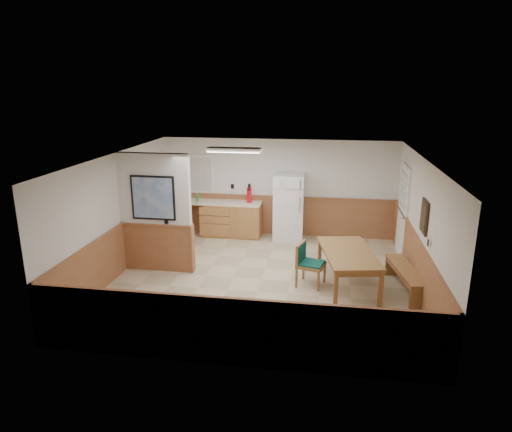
% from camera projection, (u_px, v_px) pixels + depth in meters
% --- Properties ---
extents(ground, '(6.00, 6.00, 0.00)m').
position_uv_depth(ground, '(262.00, 279.00, 9.27)').
color(ground, beige).
rests_on(ground, ground).
extents(ceiling, '(6.00, 6.00, 0.02)m').
position_uv_depth(ceiling, '(262.00, 157.00, 8.58)').
color(ceiling, silver).
rests_on(ceiling, back_wall).
extents(back_wall, '(6.00, 0.02, 2.50)m').
position_uv_depth(back_wall, '(278.00, 188.00, 11.77)').
color(back_wall, white).
rests_on(back_wall, ground).
extents(right_wall, '(0.02, 6.00, 2.50)m').
position_uv_depth(right_wall, '(421.00, 228.00, 8.49)').
color(right_wall, white).
rests_on(right_wall, ground).
extents(left_wall, '(0.02, 6.00, 2.50)m').
position_uv_depth(left_wall, '(117.00, 214.00, 9.36)').
color(left_wall, white).
rests_on(left_wall, ground).
extents(wainscot_back, '(6.00, 0.04, 1.00)m').
position_uv_depth(wainscot_back, '(278.00, 216.00, 11.96)').
color(wainscot_back, '#9D5F3E').
rests_on(wainscot_back, ground).
extents(wainscot_right, '(0.04, 6.00, 1.00)m').
position_uv_depth(wainscot_right, '(416.00, 265.00, 8.70)').
color(wainscot_right, '#9D5F3E').
rests_on(wainscot_right, ground).
extents(wainscot_left, '(0.04, 6.00, 1.00)m').
position_uv_depth(wainscot_left, '(121.00, 249.00, 9.57)').
color(wainscot_left, '#9D5F3E').
rests_on(wainscot_left, ground).
extents(partition_wall, '(1.50, 0.20, 2.50)m').
position_uv_depth(partition_wall, '(156.00, 214.00, 9.44)').
color(partition_wall, white).
rests_on(partition_wall, ground).
extents(kitchen_counter, '(2.20, 0.61, 1.00)m').
position_uv_depth(kitchen_counter, '(230.00, 218.00, 11.87)').
color(kitchen_counter, '#B16A3F').
rests_on(kitchen_counter, ground).
extents(exterior_door, '(0.07, 1.02, 2.15)m').
position_uv_depth(exterior_door, '(403.00, 211.00, 10.35)').
color(exterior_door, white).
rests_on(exterior_door, ground).
extents(kitchen_window, '(0.80, 0.04, 1.00)m').
position_uv_depth(kitchen_window, '(199.00, 174.00, 11.98)').
color(kitchen_window, white).
rests_on(kitchen_window, back_wall).
extents(wall_painting, '(0.04, 0.50, 0.60)m').
position_uv_depth(wall_painting, '(424.00, 217.00, 8.12)').
color(wall_painting, '#312113').
rests_on(wall_painting, right_wall).
extents(fluorescent_fixture, '(1.20, 0.30, 0.09)m').
position_uv_depth(fluorescent_fixture, '(234.00, 150.00, 9.94)').
color(fluorescent_fixture, white).
rests_on(fluorescent_fixture, ceiling).
extents(refrigerator, '(0.76, 0.73, 1.68)m').
position_uv_depth(refrigerator, '(289.00, 207.00, 11.49)').
color(refrigerator, white).
rests_on(refrigerator, ground).
extents(dining_table, '(1.23, 1.96, 0.75)m').
position_uv_depth(dining_table, '(348.00, 256.00, 8.72)').
color(dining_table, olive).
rests_on(dining_table, ground).
extents(dining_bench, '(0.61, 1.63, 0.45)m').
position_uv_depth(dining_bench, '(406.00, 274.00, 8.69)').
color(dining_bench, olive).
rests_on(dining_bench, ground).
extents(dining_chair, '(0.80, 0.64, 0.85)m').
position_uv_depth(dining_chair, '(307.00, 261.00, 8.93)').
color(dining_chair, olive).
rests_on(dining_chair, ground).
extents(fire_extinguisher, '(0.12, 0.12, 0.49)m').
position_uv_depth(fire_extinguisher, '(249.00, 194.00, 11.64)').
color(fire_extinguisher, red).
rests_on(fire_extinguisher, kitchen_counter).
extents(soap_bottle, '(0.06, 0.06, 0.19)m').
position_uv_depth(soap_bottle, '(197.00, 198.00, 11.82)').
color(soap_bottle, '#18852D').
rests_on(soap_bottle, kitchen_counter).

